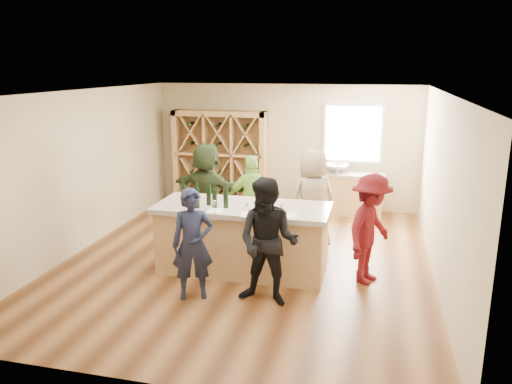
% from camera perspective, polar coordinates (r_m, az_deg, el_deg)
% --- Properties ---
extents(floor, '(6.00, 7.00, 0.10)m').
position_cam_1_polar(floor, '(8.54, -0.98, -8.11)').
color(floor, brown).
rests_on(floor, ground).
extents(ceiling, '(6.00, 7.00, 0.10)m').
position_cam_1_polar(ceiling, '(7.90, -1.07, 11.72)').
color(ceiling, white).
rests_on(ceiling, ground).
extents(wall_back, '(6.00, 0.10, 2.80)m').
position_cam_1_polar(wall_back, '(11.51, 3.45, 5.25)').
color(wall_back, '#C1AF8C').
rests_on(wall_back, ground).
extents(wall_front, '(6.00, 0.10, 2.80)m').
position_cam_1_polar(wall_front, '(4.89, -11.63, -7.67)').
color(wall_front, '#C1AF8C').
rests_on(wall_front, ground).
extents(wall_left, '(0.10, 7.00, 2.80)m').
position_cam_1_polar(wall_left, '(9.33, -19.49, 2.32)').
color(wall_left, '#C1AF8C').
rests_on(wall_left, ground).
extents(wall_right, '(0.10, 7.00, 2.80)m').
position_cam_1_polar(wall_right, '(7.92, 20.87, 0.17)').
color(wall_right, '#C1AF8C').
rests_on(wall_right, ground).
extents(window_frame, '(1.30, 0.06, 1.30)m').
position_cam_1_polar(window_frame, '(11.21, 11.02, 6.58)').
color(window_frame, white).
rests_on(window_frame, wall_back).
extents(window_pane, '(1.18, 0.01, 1.18)m').
position_cam_1_polar(window_pane, '(11.18, 11.01, 6.56)').
color(window_pane, white).
rests_on(window_pane, wall_back).
extents(wine_rack, '(2.20, 0.45, 2.20)m').
position_cam_1_polar(wine_rack, '(11.64, -4.12, 3.85)').
color(wine_rack, tan).
rests_on(wine_rack, floor).
extents(back_counter_base, '(1.60, 0.58, 0.86)m').
position_cam_1_polar(back_counter_base, '(11.20, 10.12, -0.27)').
color(back_counter_base, tan).
rests_on(back_counter_base, floor).
extents(back_counter_top, '(1.70, 0.62, 0.06)m').
position_cam_1_polar(back_counter_top, '(11.10, 10.22, 2.03)').
color(back_counter_top, '#ADA18E').
rests_on(back_counter_top, back_counter_base).
extents(sink, '(0.54, 0.54, 0.19)m').
position_cam_1_polar(sink, '(11.08, 9.22, 2.71)').
color(sink, silver).
rests_on(sink, back_counter_top).
extents(faucet, '(0.02, 0.02, 0.30)m').
position_cam_1_polar(faucet, '(11.25, 9.30, 3.17)').
color(faucet, silver).
rests_on(faucet, back_counter_top).
extents(tasting_counter_base, '(2.60, 1.00, 1.00)m').
position_cam_1_polar(tasting_counter_base, '(7.96, -1.51, -5.57)').
color(tasting_counter_base, tan).
rests_on(tasting_counter_base, floor).
extents(tasting_counter_top, '(2.72, 1.12, 0.08)m').
position_cam_1_polar(tasting_counter_top, '(7.80, -1.54, -1.83)').
color(tasting_counter_top, '#ADA18E').
rests_on(tasting_counter_top, tasting_counter_base).
extents(wine_bottle_a, '(0.10, 0.10, 0.31)m').
position_cam_1_polar(wine_bottle_a, '(7.87, -8.25, -0.33)').
color(wine_bottle_a, black).
rests_on(wine_bottle_a, tasting_counter_top).
extents(wine_bottle_b, '(0.11, 0.11, 0.33)m').
position_cam_1_polar(wine_bottle_b, '(7.66, -6.77, -0.64)').
color(wine_bottle_b, black).
rests_on(wine_bottle_b, tasting_counter_top).
extents(wine_bottle_c, '(0.09, 0.09, 0.30)m').
position_cam_1_polar(wine_bottle_c, '(7.81, -5.43, -0.40)').
color(wine_bottle_c, black).
rests_on(wine_bottle_c, tasting_counter_top).
extents(wine_bottle_d, '(0.08, 0.08, 0.30)m').
position_cam_1_polar(wine_bottle_d, '(7.65, -4.76, -0.73)').
color(wine_bottle_d, black).
rests_on(wine_bottle_d, tasting_counter_top).
extents(wine_bottle_e, '(0.10, 0.10, 0.31)m').
position_cam_1_polar(wine_bottle_e, '(7.63, -3.47, -0.68)').
color(wine_bottle_e, black).
rests_on(wine_bottle_e, tasting_counter_top).
extents(wine_glass_a, '(0.09, 0.09, 0.19)m').
position_cam_1_polar(wine_glass_a, '(7.40, -4.78, -1.70)').
color(wine_glass_a, white).
rests_on(wine_glass_a, tasting_counter_top).
extents(wine_glass_b, '(0.08, 0.08, 0.17)m').
position_cam_1_polar(wine_glass_b, '(7.27, -1.14, -1.99)').
color(wine_glass_b, white).
rests_on(wine_glass_b, tasting_counter_top).
extents(wine_glass_c, '(0.09, 0.09, 0.18)m').
position_cam_1_polar(wine_glass_c, '(7.18, 2.83, -2.16)').
color(wine_glass_c, white).
rests_on(wine_glass_c, tasting_counter_top).
extents(wine_glass_d, '(0.08, 0.08, 0.19)m').
position_cam_1_polar(wine_glass_d, '(7.51, 1.21, -1.41)').
color(wine_glass_d, white).
rests_on(wine_glass_d, tasting_counter_top).
extents(tasting_menu_a, '(0.23, 0.31, 0.00)m').
position_cam_1_polar(tasting_menu_a, '(7.55, -4.58, -2.08)').
color(tasting_menu_a, white).
rests_on(tasting_menu_a, tasting_counter_top).
extents(tasting_menu_b, '(0.26, 0.32, 0.00)m').
position_cam_1_polar(tasting_menu_b, '(7.32, -0.84, -2.56)').
color(tasting_menu_b, white).
rests_on(tasting_menu_b, tasting_counter_top).
extents(tasting_menu_c, '(0.27, 0.31, 0.00)m').
position_cam_1_polar(tasting_menu_c, '(7.30, 3.99, -2.66)').
color(tasting_menu_c, white).
rests_on(tasting_menu_c, tasting_counter_top).
extents(person_near_left, '(0.69, 0.61, 1.58)m').
position_cam_1_polar(person_near_left, '(7.02, -7.25, -5.94)').
color(person_near_left, '#191E38').
rests_on(person_near_left, floor).
extents(person_near_right, '(0.91, 0.56, 1.77)m').
position_cam_1_polar(person_near_right, '(6.76, 1.39, -5.77)').
color(person_near_right, black).
rests_on(person_near_right, floor).
extents(person_server, '(0.90, 1.20, 1.68)m').
position_cam_1_polar(person_server, '(7.63, 12.94, -4.14)').
color(person_server, '#590F14').
rests_on(person_server, floor).
extents(person_far_mid, '(1.09, 0.84, 1.66)m').
position_cam_1_polar(person_far_mid, '(9.00, -0.40, -1.00)').
color(person_far_mid, '#8CC64C').
rests_on(person_far_mid, floor).
extents(person_far_right, '(1.06, 0.97, 1.81)m').
position_cam_1_polar(person_far_right, '(8.80, 6.47, -0.94)').
color(person_far_right, gray).
rests_on(person_far_right, floor).
extents(person_far_left, '(1.81, 1.10, 1.84)m').
position_cam_1_polar(person_far_left, '(9.34, -5.62, 0.07)').
color(person_far_left, '#263319').
rests_on(person_far_left, floor).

